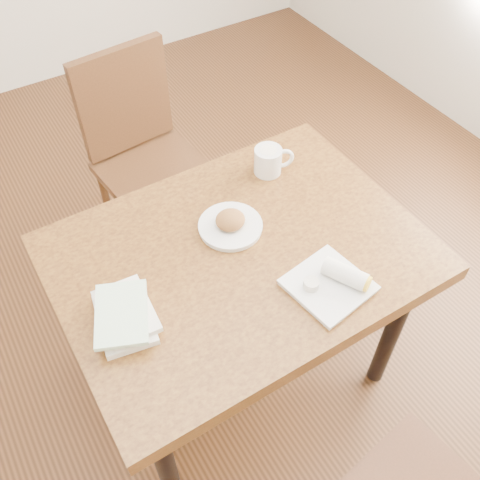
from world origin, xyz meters
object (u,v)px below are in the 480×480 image
table (240,269)px  plate_burrito (334,282)px  book_stack (124,315)px  plate_scone (230,224)px  chair_far (143,149)px  coffee_mug (269,160)px

table → plate_burrito: bearing=-58.1°
plate_burrito → book_stack: 0.59m
plate_scone → plate_burrito: bearing=-68.8°
plate_scone → chair_far: bearing=89.0°
chair_far → plate_scone: chair_far is taller
plate_scone → coffee_mug: 0.30m
chair_far → book_stack: bearing=-115.9°
table → plate_burrito: 0.32m
book_stack → coffee_mug: bearing=24.5°
plate_scone → coffee_mug: bearing=32.7°
plate_burrito → table: bearing=121.9°
plate_burrito → book_stack: plate_burrito is taller
chair_far → coffee_mug: 0.68m
table → plate_scone: plate_scone is taller
table → plate_scone: 0.15m
coffee_mug → plate_burrito: size_ratio=0.58×
plate_burrito → chair_far: bearing=96.4°
coffee_mug → plate_scone: bearing=-147.3°
table → plate_scone: bearing=76.4°
table → plate_scone: size_ratio=5.43×
plate_scone → plate_burrito: plate_burrito is taller
plate_scone → plate_burrito: 0.37m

